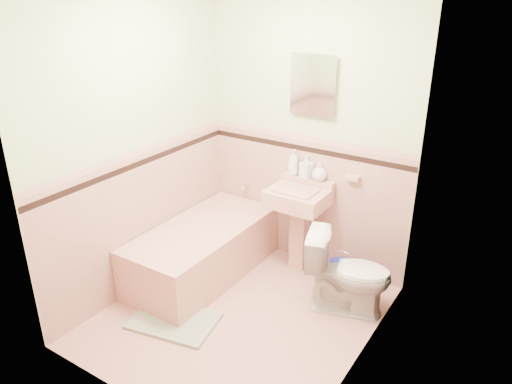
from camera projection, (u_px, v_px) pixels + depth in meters
The scene contains 31 objects.
floor at pixel (239, 314), 4.01m from camera, with size 2.20×2.20×0.00m, color tan.
wall_back at pixel (308, 135), 4.37m from camera, with size 2.50×2.50×0.00m, color #F6E6C8.
wall_front at pixel (122, 232), 2.67m from camera, with size 2.50×2.50×0.00m, color #F6E6C8.
wall_left at pixel (137, 148), 4.02m from camera, with size 2.50×2.50×0.00m, color #F6E6C8.
wall_right at pixel (370, 203), 3.02m from camera, with size 2.50×2.50×0.00m, color #F6E6C8.
wainscot_back at pixel (304, 202), 4.62m from camera, with size 2.00×2.00×0.00m, color tan.
wainscot_front at pixel (135, 327), 2.93m from camera, with size 2.00×2.00×0.00m, color tan.
wainscot_left at pixel (145, 220), 4.27m from camera, with size 2.20×2.20×0.00m, color tan.
wainscot_right at pixel (360, 291), 3.28m from camera, with size 2.20×2.20×0.00m, color tan.
accent_back at pixel (306, 149), 4.41m from camera, with size 2.00×2.00×0.00m, color black.
accent_front at pixel (127, 251), 2.73m from camera, with size 2.00×2.00×0.00m, color black.
accent_left at pixel (140, 163), 4.06m from camera, with size 2.20×2.20×0.00m, color black.
accent_right at pixel (366, 221), 3.08m from camera, with size 2.20×2.20×0.00m, color black.
cap_back at pixel (307, 138), 4.37m from camera, with size 2.00×2.00×0.00m, color tan.
cap_front at pixel (125, 235), 2.69m from camera, with size 2.00×2.00×0.00m, color tan.
cap_left at pixel (139, 152), 4.02m from camera, with size 2.20×2.20×0.00m, color tan.
cap_right at pixel (367, 207), 3.04m from camera, with size 2.20×2.20×0.00m, color tan.
bathtub at pixel (203, 252), 4.49m from camera, with size 0.70×1.50×0.45m, color tan.
tub_faucet at pixel (246, 186), 4.89m from camera, with size 0.04×0.04×0.12m, color silver.
sink at pixel (297, 231), 4.49m from camera, with size 0.52×0.48×0.81m, color tan, non-canonical shape.
sink_faucet at pixel (306, 171), 4.38m from camera, with size 0.02×0.02×0.10m, color silver.
medicine_cabinet at pixel (314, 85), 4.14m from camera, with size 0.38×0.04×0.48m, color white.
soap_dish at pixel (353, 178), 4.22m from camera, with size 0.12×0.07×0.04m, color tan.
soap_bottle_left at pixel (294, 162), 4.48m from camera, with size 0.09×0.09×0.24m, color #B2B2B2.
soap_bottle_mid at pixel (306, 167), 4.42m from camera, with size 0.10×0.10×0.21m, color #B2B2B2.
soap_bottle_right at pixel (319, 172), 4.36m from camera, with size 0.13×0.13×0.17m, color #B2B2B2.
tube at pixel (290, 168), 4.52m from camera, with size 0.04×0.04×0.12m, color white.
toilet at pixel (348, 273), 3.95m from camera, with size 0.38×0.67×0.69m, color white.
bucket at pixel (341, 275), 4.34m from camera, with size 0.24×0.24×0.24m, color #1A239F, non-canonical shape.
bath_mat at pixel (174, 321), 3.91m from camera, with size 0.67×0.44×0.03m, color gray.
shoe at pixel (181, 311), 3.96m from camera, with size 0.15×0.07×0.06m, color #BF1E59.
Camera 1 is at (1.90, -2.69, 2.50)m, focal length 34.47 mm.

